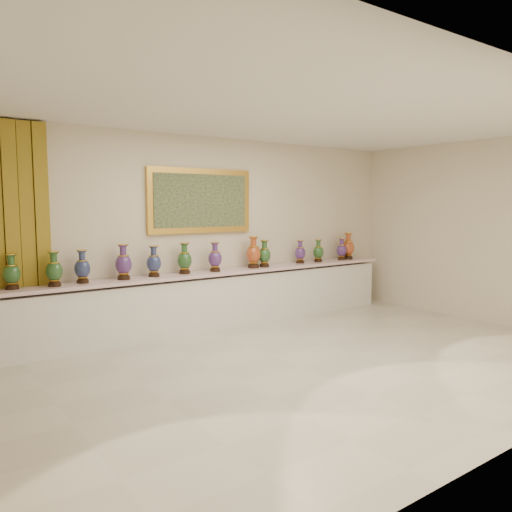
# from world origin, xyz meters

# --- Properties ---
(ground) EXTENTS (8.00, 8.00, 0.00)m
(ground) POSITION_xyz_m (0.00, 0.00, 0.00)
(ground) COLOR beige
(ground) RESTS_ON ground
(room) EXTENTS (8.00, 8.00, 8.00)m
(room) POSITION_xyz_m (-2.54, 2.44, 1.58)
(room) COLOR beige
(room) RESTS_ON ground
(counter) EXTENTS (7.28, 0.48, 0.90)m
(counter) POSITION_xyz_m (0.00, 2.27, 0.44)
(counter) COLOR white
(counter) RESTS_ON ground
(vase_1) EXTENTS (0.26, 0.26, 0.44)m
(vase_1) POSITION_xyz_m (-2.72, 2.28, 1.10)
(vase_1) COLOR black
(vase_1) RESTS_ON counter
(vase_2) EXTENTS (0.23, 0.23, 0.45)m
(vase_2) POSITION_xyz_m (-2.24, 2.21, 1.10)
(vase_2) COLOR black
(vase_2) RESTS_ON counter
(vase_3) EXTENTS (0.26, 0.26, 0.45)m
(vase_3) POSITION_xyz_m (-1.87, 2.27, 1.10)
(vase_3) COLOR black
(vase_3) RESTS_ON counter
(vase_4) EXTENTS (0.26, 0.26, 0.49)m
(vase_4) POSITION_xyz_m (-1.31, 2.26, 1.12)
(vase_4) COLOR black
(vase_4) RESTS_ON counter
(vase_5) EXTENTS (0.27, 0.27, 0.45)m
(vase_5) POSITION_xyz_m (-0.85, 2.26, 1.10)
(vase_5) COLOR black
(vase_5) RESTS_ON counter
(vase_6) EXTENTS (0.25, 0.25, 0.47)m
(vase_6) POSITION_xyz_m (-0.34, 2.29, 1.11)
(vase_6) COLOR black
(vase_6) RESTS_ON counter
(vase_7) EXTENTS (0.26, 0.26, 0.46)m
(vase_7) POSITION_xyz_m (0.16, 2.23, 1.11)
(vase_7) COLOR black
(vase_7) RESTS_ON counter
(vase_8) EXTENTS (0.27, 0.27, 0.52)m
(vase_8) POSITION_xyz_m (0.90, 2.24, 1.13)
(vase_8) COLOR black
(vase_8) RESTS_ON counter
(vase_9) EXTENTS (0.24, 0.24, 0.45)m
(vase_9) POSITION_xyz_m (1.12, 2.23, 1.10)
(vase_9) COLOR black
(vase_9) RESTS_ON counter
(vase_10) EXTENTS (0.24, 0.24, 0.41)m
(vase_10) POSITION_xyz_m (1.95, 2.29, 1.08)
(vase_10) COLOR black
(vase_10) RESTS_ON counter
(vase_11) EXTENTS (0.19, 0.19, 0.41)m
(vase_11) POSITION_xyz_m (2.35, 2.25, 1.08)
(vase_11) COLOR black
(vase_11) RESTS_ON counter
(vase_12) EXTENTS (0.24, 0.24, 0.41)m
(vase_12) POSITION_xyz_m (2.94, 2.24, 1.08)
(vase_12) COLOR black
(vase_12) RESTS_ON counter
(vase_13) EXTENTS (0.28, 0.28, 0.51)m
(vase_13) POSITION_xyz_m (3.13, 2.25, 1.13)
(vase_13) COLOR black
(vase_13) RESTS_ON counter
(label_card) EXTENTS (0.10, 0.06, 0.00)m
(label_card) POSITION_xyz_m (-0.96, 2.13, 0.90)
(label_card) COLOR white
(label_card) RESTS_ON counter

